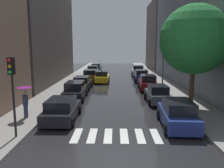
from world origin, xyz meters
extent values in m
cube|color=#252528|center=(0.00, 24.00, -0.02)|extent=(28.00, 72.00, 0.04)
cube|color=gray|center=(-6.50, 24.00, 0.07)|extent=(3.00, 72.00, 0.15)
cube|color=gray|center=(6.50, 24.00, 0.07)|extent=(3.00, 72.00, 0.15)
cube|color=silver|center=(-2.25, 3.03, 0.01)|extent=(0.45, 2.20, 0.01)
cube|color=silver|center=(-1.35, 3.03, 0.01)|extent=(0.45, 2.20, 0.01)
cube|color=silver|center=(-0.45, 3.03, 0.01)|extent=(0.45, 2.20, 0.01)
cube|color=silver|center=(0.45, 3.03, 0.01)|extent=(0.45, 2.20, 0.01)
cube|color=silver|center=(1.35, 3.03, 0.01)|extent=(0.45, 2.20, 0.01)
cube|color=silver|center=(2.25, 3.03, 0.01)|extent=(0.45, 2.20, 0.01)
cube|color=slate|center=(11.00, 25.03, 7.79)|extent=(6.00, 21.90, 15.58)
cube|color=#564C47|center=(11.00, 44.39, 7.52)|extent=(6.00, 14.60, 15.04)
cube|color=black|center=(-3.71, 5.83, 0.55)|extent=(1.96, 4.47, 0.75)
cube|color=black|center=(-3.71, 5.61, 1.23)|extent=(1.72, 2.46, 0.61)
cylinder|color=black|center=(-4.69, 7.30, 0.32)|extent=(0.22, 0.64, 0.64)
cylinder|color=black|center=(-2.74, 7.31, 0.32)|extent=(0.22, 0.64, 0.64)
cylinder|color=black|center=(-4.68, 4.35, 0.32)|extent=(0.22, 0.64, 0.64)
cylinder|color=black|center=(-2.73, 4.36, 0.32)|extent=(0.22, 0.64, 0.64)
cube|color=black|center=(-3.90, 12.18, 0.60)|extent=(1.86, 4.76, 0.85)
cube|color=black|center=(-3.89, 11.95, 1.37)|extent=(1.61, 2.63, 0.70)
cylinder|color=black|center=(-4.81, 13.73, 0.32)|extent=(0.23, 0.64, 0.64)
cylinder|color=black|center=(-3.03, 13.76, 0.32)|extent=(0.23, 0.64, 0.64)
cylinder|color=black|center=(-4.76, 10.61, 0.32)|extent=(0.23, 0.64, 0.64)
cylinder|color=black|center=(-2.98, 10.64, 0.32)|extent=(0.23, 0.64, 0.64)
cube|color=black|center=(-3.98, 17.40, 0.55)|extent=(1.91, 4.47, 0.76)
cube|color=black|center=(-3.98, 17.18, 1.24)|extent=(1.66, 2.47, 0.62)
cylinder|color=black|center=(-4.87, 18.88, 0.32)|extent=(0.23, 0.64, 0.64)
cylinder|color=black|center=(-3.03, 18.85, 0.32)|extent=(0.23, 0.64, 0.64)
cylinder|color=black|center=(-4.92, 15.95, 0.32)|extent=(0.23, 0.64, 0.64)
cylinder|color=black|center=(-3.08, 15.92, 0.32)|extent=(0.23, 0.64, 0.64)
cube|color=brown|center=(-3.71, 23.86, 0.60)|extent=(1.95, 4.50, 0.84)
cube|color=black|center=(-3.71, 23.64, 1.36)|extent=(1.70, 2.48, 0.69)
cylinder|color=black|center=(-4.65, 25.35, 0.32)|extent=(0.23, 0.64, 0.64)
cylinder|color=black|center=(-2.74, 25.33, 0.32)|extent=(0.23, 0.64, 0.64)
cylinder|color=black|center=(-4.67, 22.39, 0.32)|extent=(0.23, 0.64, 0.64)
cylinder|color=black|center=(-2.77, 22.37, 0.32)|extent=(0.23, 0.64, 0.64)
cube|color=#0C4C2D|center=(-3.90, 29.61, 0.62)|extent=(1.78, 4.09, 0.89)
cube|color=black|center=(-3.90, 29.40, 1.43)|extent=(1.56, 2.25, 0.73)
cylinder|color=black|center=(-4.78, 30.96, 0.32)|extent=(0.22, 0.64, 0.64)
cylinder|color=black|center=(-3.01, 30.95, 0.32)|extent=(0.22, 0.64, 0.64)
cylinder|color=black|center=(-4.79, 28.26, 0.32)|extent=(0.22, 0.64, 0.64)
cylinder|color=black|center=(-3.02, 28.26, 0.32)|extent=(0.22, 0.64, 0.64)
cube|color=navy|center=(-3.76, 35.01, 0.61)|extent=(1.87, 4.75, 0.87)
cube|color=black|center=(-3.76, 34.78, 1.41)|extent=(1.61, 2.62, 0.72)
cylinder|color=black|center=(-4.59, 36.58, 0.32)|extent=(0.24, 0.65, 0.64)
cylinder|color=black|center=(-2.84, 36.54, 0.32)|extent=(0.24, 0.65, 0.64)
cylinder|color=black|center=(-4.67, 33.48, 0.32)|extent=(0.24, 0.65, 0.64)
cylinder|color=black|center=(-2.92, 33.44, 0.32)|extent=(0.24, 0.65, 0.64)
cube|color=navy|center=(3.86, 4.65, 0.60)|extent=(2.09, 4.53, 0.84)
cube|color=black|center=(3.85, 4.43, 1.36)|extent=(1.77, 2.52, 0.69)
cylinder|color=black|center=(2.99, 6.16, 0.32)|extent=(0.25, 0.65, 0.64)
cylinder|color=black|center=(4.87, 6.08, 0.32)|extent=(0.25, 0.65, 0.64)
cylinder|color=black|center=(2.85, 3.23, 0.32)|extent=(0.25, 0.65, 0.64)
cylinder|color=black|center=(4.74, 3.15, 0.32)|extent=(0.25, 0.65, 0.64)
cube|color=#474C51|center=(3.75, 10.93, 0.57)|extent=(1.82, 4.05, 0.79)
cube|color=black|center=(3.75, 10.73, 1.29)|extent=(1.58, 2.24, 0.64)
cylinder|color=black|center=(2.85, 12.24, 0.32)|extent=(0.23, 0.64, 0.64)
cylinder|color=black|center=(4.60, 12.27, 0.32)|extent=(0.23, 0.64, 0.64)
cylinder|color=black|center=(2.90, 9.59, 0.32)|extent=(0.23, 0.64, 0.64)
cylinder|color=black|center=(4.65, 9.62, 0.32)|extent=(0.23, 0.64, 0.64)
cube|color=maroon|center=(3.74, 17.11, 0.62)|extent=(1.94, 4.16, 0.88)
cube|color=black|center=(3.74, 16.91, 1.41)|extent=(1.68, 2.30, 0.72)
cylinder|color=black|center=(2.85, 18.49, 0.32)|extent=(0.24, 0.65, 0.64)
cylinder|color=black|center=(4.69, 18.45, 0.32)|extent=(0.24, 0.65, 0.64)
cylinder|color=black|center=(2.79, 15.78, 0.32)|extent=(0.24, 0.65, 0.64)
cylinder|color=black|center=(4.63, 15.73, 0.32)|extent=(0.24, 0.65, 0.64)
cube|color=navy|center=(3.74, 23.73, 0.59)|extent=(1.96, 4.31, 0.83)
cube|color=black|center=(3.73, 23.52, 1.35)|extent=(1.68, 2.39, 0.68)
cylinder|color=black|center=(2.88, 25.17, 0.32)|extent=(0.24, 0.65, 0.64)
cylinder|color=black|center=(4.70, 25.10, 0.32)|extent=(0.24, 0.65, 0.64)
cylinder|color=black|center=(2.79, 22.36, 0.32)|extent=(0.24, 0.65, 0.64)
cylinder|color=black|center=(4.60, 22.30, 0.32)|extent=(0.24, 0.65, 0.64)
cube|color=silver|center=(3.87, 30.35, 0.62)|extent=(2.00, 4.57, 0.89)
cube|color=black|center=(3.86, 30.13, 1.43)|extent=(1.72, 2.53, 0.73)
cylinder|color=black|center=(2.96, 31.87, 0.32)|extent=(0.23, 0.64, 0.64)
cylinder|color=black|center=(4.85, 31.82, 0.32)|extent=(0.23, 0.64, 0.64)
cylinder|color=black|center=(2.89, 28.88, 0.32)|extent=(0.23, 0.64, 0.64)
cylinder|color=black|center=(4.78, 28.84, 0.32)|extent=(0.23, 0.64, 0.64)
cube|color=yellow|center=(-1.94, 22.83, 0.57)|extent=(1.89, 4.38, 0.80)
cube|color=black|center=(-1.94, 22.62, 1.30)|extent=(1.65, 2.41, 0.65)
cube|color=#F2EDCC|center=(-1.94, 22.62, 1.72)|extent=(0.20, 0.36, 0.18)
cylinder|color=black|center=(-2.88, 24.26, 0.32)|extent=(0.23, 0.64, 0.64)
cylinder|color=black|center=(-1.03, 24.28, 0.32)|extent=(0.23, 0.64, 0.64)
cylinder|color=black|center=(-2.85, 21.39, 0.32)|extent=(0.23, 0.64, 0.64)
cylinder|color=black|center=(-1.00, 21.40, 0.32)|extent=(0.23, 0.64, 0.64)
cylinder|color=navy|center=(-6.23, 5.88, 0.59)|extent=(0.28, 0.28, 0.88)
cylinder|color=navy|center=(-6.23, 5.88, 1.37)|extent=(0.36, 0.36, 0.69)
sphere|color=tan|center=(-6.23, 5.88, 1.86)|extent=(0.27, 0.27, 0.27)
cone|color=#8C1E8C|center=(-6.23, 5.88, 2.15)|extent=(0.99, 0.99, 0.20)
cylinder|color=#333338|center=(-6.23, 5.88, 1.76)|extent=(0.02, 0.02, 0.78)
cylinder|color=#513823|center=(6.00, 8.59, 1.71)|extent=(0.36, 0.36, 3.11)
sphere|color=#267B37|center=(6.00, 8.59, 5.53)|extent=(5.34, 5.34, 5.34)
cylinder|color=black|center=(-5.45, 2.46, 1.85)|extent=(0.12, 0.12, 3.40)
cube|color=black|center=(-5.45, 2.46, 4.00)|extent=(0.30, 0.30, 0.90)
sphere|color=red|center=(-5.45, 2.28, 4.30)|extent=(0.18, 0.18, 0.18)
sphere|color=#F2A519|center=(-5.45, 2.28, 4.00)|extent=(0.18, 0.18, 0.18)
sphere|color=green|center=(-5.45, 2.28, 3.70)|extent=(0.18, 0.18, 0.18)
cylinder|color=#595B60|center=(5.55, 17.54, 3.36)|extent=(0.16, 0.16, 6.43)
ellipsoid|color=beige|center=(5.55, 17.54, 6.73)|extent=(0.60, 0.28, 0.24)
camera|label=1|loc=(-0.05, -9.22, 4.98)|focal=36.50mm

